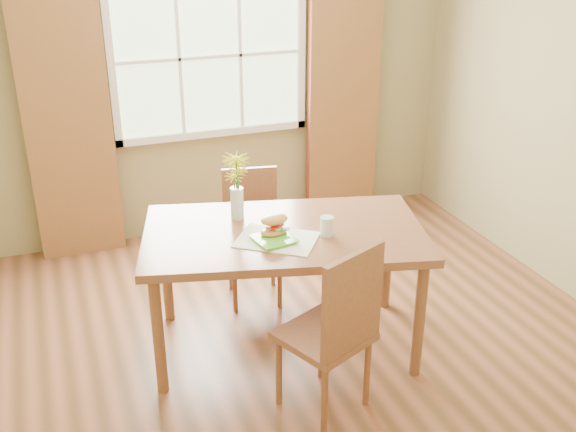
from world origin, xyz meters
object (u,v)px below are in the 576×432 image
(chair_near, at_px, (337,326))
(chair_far, at_px, (252,229))
(dining_table, at_px, (284,243))
(flower_vase, at_px, (236,179))
(croissant_sandwich, at_px, (274,225))
(water_glass, at_px, (327,227))

(chair_near, bearing_deg, chair_far, 67.18)
(dining_table, relative_size, flower_vase, 4.41)
(flower_vase, bearing_deg, dining_table, -51.54)
(chair_near, height_order, croissant_sandwich, chair_near)
(dining_table, distance_m, croissant_sandwich, 0.20)
(chair_near, xyz_separation_m, water_glass, (0.17, 0.55, 0.31))
(chair_far, distance_m, croissant_sandwich, 0.86)
(croissant_sandwich, bearing_deg, dining_table, 29.29)
(water_glass, bearing_deg, dining_table, 144.41)
(dining_table, bearing_deg, chair_near, -72.70)
(dining_table, bearing_deg, chair_far, 103.14)
(chair_far, relative_size, croissant_sandwich, 5.07)
(water_glass, bearing_deg, chair_near, -107.56)
(dining_table, height_order, chair_near, chair_near)
(chair_near, distance_m, water_glass, 0.65)
(chair_far, bearing_deg, croissant_sandwich, -86.88)
(dining_table, xyz_separation_m, chair_near, (0.04, -0.70, -0.17))
(dining_table, height_order, water_glass, water_glass)
(chair_near, bearing_deg, croissant_sandwich, 77.19)
(chair_near, bearing_deg, flower_vase, 80.65)
(water_glass, xyz_separation_m, flower_vase, (-0.42, 0.42, 0.21))
(dining_table, relative_size, chair_near, 1.80)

